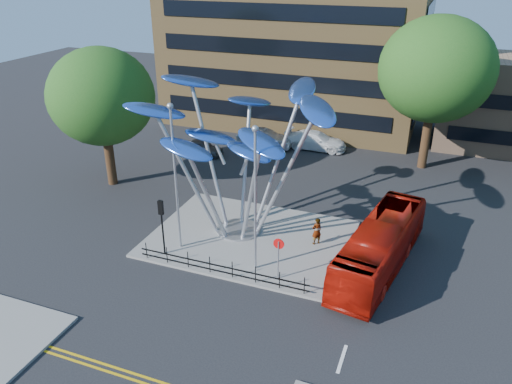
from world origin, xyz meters
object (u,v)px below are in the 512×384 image
at_px(street_lamp_left, 175,166).
at_px(parked_car_left, 202,147).
at_px(no_entry_sign_island, 278,252).
at_px(pedestrian, 317,231).
at_px(red_bus, 380,246).
at_px(street_lamp_right, 255,188).
at_px(parked_car_mid, 264,139).
at_px(tree_left, 102,97).
at_px(traffic_light_island, 161,216).
at_px(leaf_sculpture, 237,128).
at_px(tree_right, 436,70).
at_px(parked_car_right, 316,141).

distance_m(street_lamp_left, parked_car_left, 16.33).
xyz_separation_m(no_entry_sign_island, pedestrian, (1.00, 4.21, -0.80)).
height_order(street_lamp_left, no_entry_sign_island, street_lamp_left).
distance_m(red_bus, parked_car_left, 21.21).
xyz_separation_m(street_lamp_right, no_entry_sign_island, (1.50, -0.48, -3.28)).
bearing_deg(parked_car_mid, parked_car_left, 124.26).
bearing_deg(no_entry_sign_island, tree_left, 154.93).
bearing_deg(pedestrian, traffic_light_island, -16.10).
bearing_deg(leaf_sculpture, no_entry_sign_island, -45.67).
xyz_separation_m(leaf_sculpture, pedestrian, (5.07, 0.05, -5.86)).
xyz_separation_m(pedestrian, parked_car_left, (-13.35, 11.27, -0.35)).
bearing_deg(parked_car_mid, leaf_sculpture, -171.07).
relative_size(tree_right, no_entry_sign_island, 4.94).
bearing_deg(red_bus, street_lamp_right, -147.97).
xyz_separation_m(street_lamp_right, parked_car_right, (-1.85, 20.00, -4.30)).
relative_size(street_lamp_right, parked_car_left, 2.14).
distance_m(leaf_sculpture, pedestrian, 7.75).
bearing_deg(red_bus, no_entry_sign_island, -137.79).
bearing_deg(tree_left, street_lamp_right, -25.77).
distance_m(leaf_sculpture, parked_car_right, 17.43).
bearing_deg(traffic_light_island, leaf_sculpture, 54.96).
height_order(tree_left, parked_car_left, tree_left).
bearing_deg(traffic_light_island, tree_left, 140.19).
relative_size(tree_left, parked_car_mid, 2.07).
xyz_separation_m(parked_car_mid, parked_car_right, (4.50, 1.29, -0.02)).
distance_m(pedestrian, parked_car_right, 16.84).
bearing_deg(traffic_light_island, no_entry_sign_island, 0.13).
xyz_separation_m(traffic_light_island, pedestrian, (8.00, 4.23, -1.60)).
xyz_separation_m(leaf_sculpture, no_entry_sign_island, (4.07, -4.16, -5.06)).
relative_size(tree_left, traffic_light_island, 3.01).
xyz_separation_m(leaf_sculpture, parked_car_mid, (-3.79, 15.03, -6.05)).
distance_m(pedestrian, parked_car_left, 17.48).
height_order(street_lamp_left, parked_car_right, street_lamp_left).
xyz_separation_m(leaf_sculpture, parked_car_left, (-8.29, 11.32, -6.21)).
xyz_separation_m(traffic_light_island, no_entry_sign_island, (7.00, 0.02, -0.80)).
bearing_deg(red_bus, traffic_light_island, -155.70).
relative_size(tree_right, parked_car_left, 3.12).
bearing_deg(red_bus, street_lamp_left, -159.86).
height_order(traffic_light_island, parked_car_mid, traffic_light_island).
xyz_separation_m(red_bus, parked_car_left, (-17.22, 12.35, -0.77)).
xyz_separation_m(traffic_light_island, parked_car_left, (-5.35, 15.50, -1.95)).
height_order(street_lamp_right, pedestrian, street_lamp_right).
distance_m(tree_left, street_lamp_right, 16.19).
bearing_deg(traffic_light_island, parked_car_right, 79.92).
distance_m(traffic_light_island, parked_car_left, 16.51).
height_order(tree_right, traffic_light_island, tree_right).
height_order(no_entry_sign_island, parked_car_left, no_entry_sign_island).
distance_m(street_lamp_left, no_entry_sign_island, 7.47).
distance_m(tree_right, leaf_sculpture, 18.37).
bearing_deg(parked_car_left, tree_right, -73.93).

